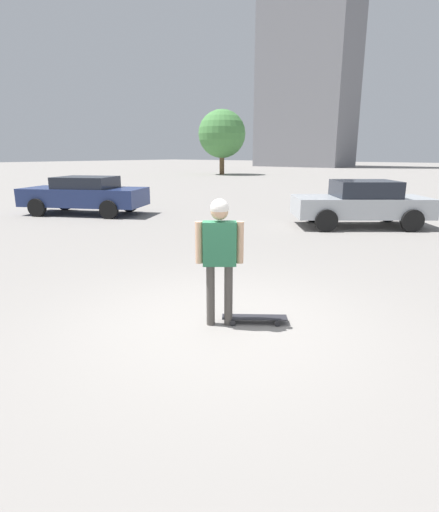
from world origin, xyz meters
The scene contains 7 objects.
ground_plane centered at (0.00, 0.00, 0.00)m, with size 220.00×220.00×0.00m, color gray.
person centered at (0.00, 0.00, 1.12)m, with size 0.52×0.44×1.75m.
skateboard centered at (-0.36, -0.34, 0.07)m, with size 0.84×0.70×0.09m.
car_parked_near centered at (1.21, -8.88, 0.77)m, with size 4.42×4.03×1.48m.
car_parked_far centered at (10.61, -4.93, 0.77)m, with size 5.02×3.83×1.45m.
building_block_distant centered at (31.13, -63.77, 16.76)m, with size 15.93×9.22×33.53m.
tree_distant centered at (25.16, -32.15, 4.39)m, with size 5.21×5.21×7.01m.
Camera 1 is at (-3.21, 4.05, 2.32)m, focal length 28.00 mm.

